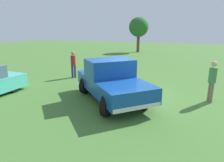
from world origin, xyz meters
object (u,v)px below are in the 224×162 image
(tree_side, at_px, (139,27))
(person_visitor, at_px, (73,63))
(pickup_truck, at_px, (111,79))
(person_bystander, at_px, (212,79))

(tree_side, bearing_deg, person_visitor, 179.87)
(person_visitor, bearing_deg, pickup_truck, -129.69)
(person_bystander, height_order, tree_side, tree_side)
(pickup_truck, distance_m, person_visitor, 4.92)
(pickup_truck, xyz_separation_m, tree_side, (19.28, 3.89, 2.41))
(pickup_truck, distance_m, tree_side, 19.81)
(person_bystander, xyz_separation_m, person_visitor, (1.61, 8.09, -0.07))
(person_visitor, bearing_deg, person_bystander, -103.81)
(person_bystander, bearing_deg, tree_side, 95.20)
(pickup_truck, relative_size, tree_side, 0.98)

